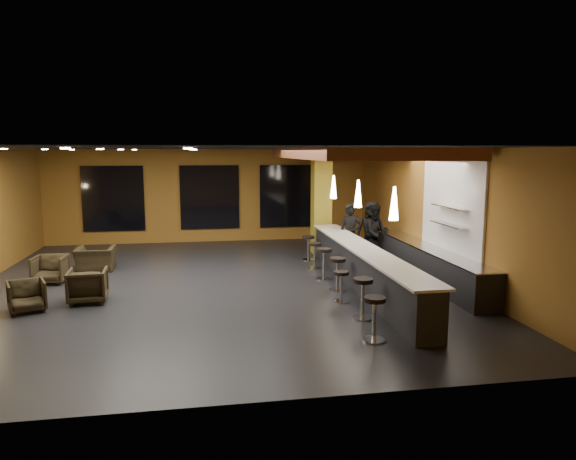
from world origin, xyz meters
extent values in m
cube|color=black|center=(0.00, 0.00, -0.05)|extent=(12.00, 13.00, 0.10)
cube|color=black|center=(0.00, 0.00, 3.55)|extent=(12.00, 13.00, 0.10)
cube|color=brown|center=(0.00, 6.55, 1.75)|extent=(12.00, 0.10, 3.50)
cube|color=brown|center=(0.00, -6.55, 1.75)|extent=(12.00, 0.10, 3.50)
cube|color=brown|center=(6.05, 0.00, 1.75)|extent=(0.10, 13.00, 3.50)
cube|color=#994F2C|center=(4.00, 1.00, 3.36)|extent=(3.60, 8.00, 0.28)
cube|color=black|center=(-3.50, 6.44, 1.70)|extent=(2.20, 0.06, 2.40)
cube|color=black|center=(0.00, 6.44, 1.70)|extent=(2.20, 0.06, 2.40)
cube|color=black|center=(3.00, 6.44, 1.70)|extent=(2.20, 0.06, 2.40)
cube|color=white|center=(5.96, -1.00, 2.00)|extent=(0.06, 3.20, 2.40)
cube|color=black|center=(3.65, -1.00, 0.50)|extent=(0.60, 8.00, 1.00)
cube|color=beige|center=(3.65, -1.00, 1.02)|extent=(0.78, 8.10, 0.05)
cube|color=black|center=(5.65, -0.50, 0.43)|extent=(0.70, 6.00, 0.86)
cube|color=silver|center=(5.65, -0.50, 0.89)|extent=(0.72, 6.00, 0.03)
cube|color=silver|center=(5.82, -1.20, 1.60)|extent=(0.30, 1.50, 0.03)
cube|color=silver|center=(5.82, -1.20, 2.05)|extent=(0.30, 1.50, 0.03)
cube|color=olive|center=(3.65, 3.60, 1.75)|extent=(0.60, 0.60, 3.50)
cone|color=white|center=(3.65, -3.00, 2.35)|extent=(0.20, 0.20, 0.70)
cone|color=white|center=(3.65, -0.50, 2.35)|extent=(0.20, 0.20, 0.70)
cone|color=white|center=(3.65, 2.00, 2.35)|extent=(0.20, 0.20, 0.70)
imported|color=black|center=(4.15, 1.82, 0.92)|extent=(0.79, 0.67, 1.84)
imported|color=black|center=(5.06, 2.08, 0.89)|extent=(0.99, 0.84, 1.79)
imported|color=black|center=(4.95, 2.23, 0.93)|extent=(1.05, 0.85, 1.86)
imported|color=black|center=(-4.06, -1.63, 0.34)|extent=(0.95, 0.96, 0.68)
imported|color=black|center=(-2.91, -1.12, 0.39)|extent=(0.88, 0.91, 0.77)
imported|color=black|center=(-4.25, 0.85, 0.37)|extent=(0.82, 0.84, 0.74)
imported|color=black|center=(-3.37, 2.13, 0.34)|extent=(1.06, 0.92, 0.68)
cylinder|color=silver|center=(2.74, -4.54, 0.02)|extent=(0.42, 0.42, 0.03)
cylinder|color=silver|center=(2.74, -4.54, 0.39)|extent=(0.07, 0.07, 0.73)
cylinder|color=black|center=(2.74, -4.54, 0.78)|extent=(0.40, 0.40, 0.08)
cylinder|color=silver|center=(2.92, -3.29, 0.02)|extent=(0.43, 0.43, 0.03)
cylinder|color=silver|center=(2.92, -3.29, 0.40)|extent=(0.08, 0.08, 0.75)
cylinder|color=black|center=(2.92, -3.29, 0.81)|extent=(0.41, 0.41, 0.09)
cylinder|color=silver|center=(2.80, -2.09, 0.01)|extent=(0.37, 0.37, 0.03)
cylinder|color=silver|center=(2.80, -2.09, 0.34)|extent=(0.06, 0.06, 0.64)
cylinder|color=black|center=(2.80, -2.09, 0.68)|extent=(0.35, 0.35, 0.07)
cylinder|color=silver|center=(2.96, -1.14, 0.02)|extent=(0.42, 0.42, 0.03)
cylinder|color=silver|center=(2.96, -1.14, 0.39)|extent=(0.07, 0.07, 0.74)
cylinder|color=black|center=(2.96, -1.14, 0.79)|extent=(0.40, 0.40, 0.08)
cylinder|color=silver|center=(2.90, 0.02, 0.02)|extent=(0.43, 0.43, 0.03)
cylinder|color=silver|center=(2.90, 0.02, 0.40)|extent=(0.08, 0.08, 0.75)
cylinder|color=black|center=(2.90, 0.02, 0.81)|extent=(0.41, 0.41, 0.09)
cylinder|color=silver|center=(2.92, 1.31, 0.01)|extent=(0.39, 0.39, 0.03)
cylinder|color=silver|center=(2.92, 1.31, 0.36)|extent=(0.07, 0.07, 0.69)
cylinder|color=black|center=(2.92, 1.31, 0.74)|extent=(0.37, 0.37, 0.08)
cylinder|color=silver|center=(2.99, 2.50, 0.01)|extent=(0.39, 0.39, 0.03)
cylinder|color=silver|center=(2.99, 2.50, 0.37)|extent=(0.07, 0.07, 0.69)
cylinder|color=black|center=(2.99, 2.50, 0.74)|extent=(0.38, 0.38, 0.08)
camera|label=1|loc=(-0.28, -13.09, 3.43)|focal=32.00mm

